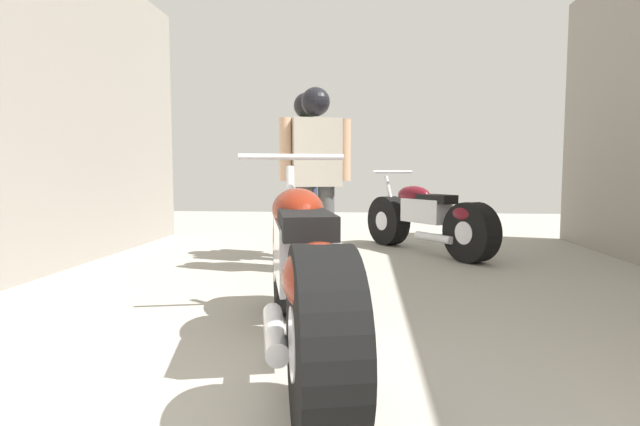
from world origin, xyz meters
name	(u,v)px	position (x,y,z in m)	size (l,w,h in m)	color
ground_plane	(356,301)	(0.00, 3.17, 0.00)	(15.21, 15.21, 0.00)	#9E998E
motorcycle_maroon_cruiser	(302,272)	(-0.24, 2.07, 0.43)	(0.81, 2.17, 1.02)	black
motorcycle_black_naked	(428,219)	(0.76, 5.31, 0.38)	(1.28, 1.75, 0.93)	black
mechanic_in_blue	(307,161)	(-0.53, 4.78, 1.02)	(0.34, 0.67, 1.71)	#2D3851
mechanic_with_helmet	(316,163)	(-0.38, 4.12, 0.99)	(0.64, 0.36, 1.65)	#4C4C4C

